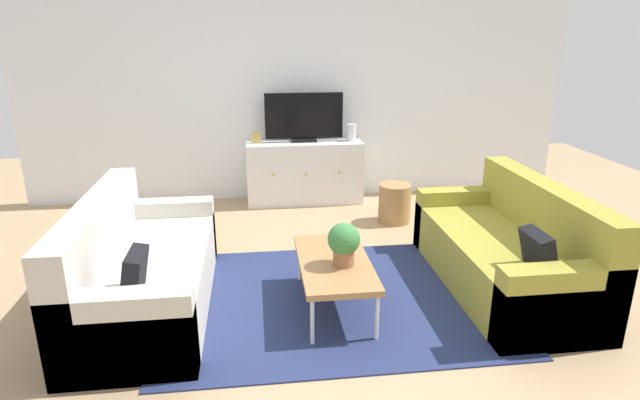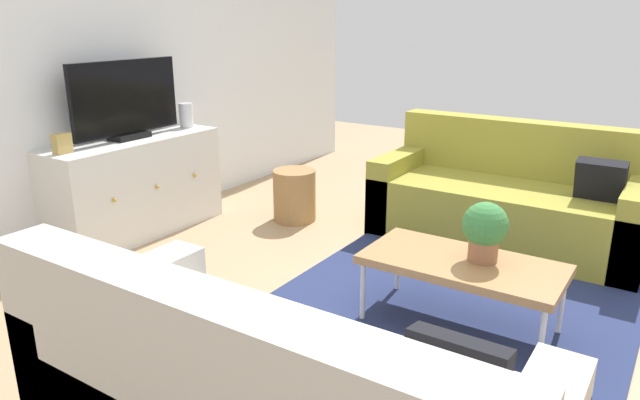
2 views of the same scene
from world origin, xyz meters
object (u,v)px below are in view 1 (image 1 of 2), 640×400
Objects in this scene: wicker_basket at (395,203)px; tv_console at (305,172)px; couch_left_side at (136,274)px; potted_plant at (344,242)px; couch_right_side at (511,254)px; coffee_table at (334,264)px; flat_screen_tv at (304,118)px; glass_vase at (351,132)px; mantel_clock at (256,137)px.

tv_console is at bearing 137.22° from wicker_basket.
potted_plant is (1.48, -0.24, 0.27)m from couch_left_side.
couch_right_side reaches higher than coffee_table.
wicker_basket is at bearing 108.70° from couch_right_side.
glass_vase is at bearing -2.07° from flat_screen_tv.
couch_right_side is at bearing -71.30° from wicker_basket.
mantel_clock is at bearing 150.38° from wicker_basket.
couch_left_side is 9.64× the size of glass_vase.
potted_plant is 2.03m from wicker_basket.
couch_left_side is 2.06× the size of flat_screen_tv.
mantel_clock reaches higher than couch_left_side.
couch_right_side is 2.06× the size of flat_screen_tv.
coffee_table is at bearing 122.62° from potted_plant.
glass_vase is 1.47× the size of mantel_clock.
wicker_basket is (0.88, -0.84, -0.80)m from flat_screen_tv.
coffee_table is 1.95m from wicker_basket.
tv_console is 0.72m from glass_vase.
coffee_table is at bearing -103.04° from glass_vase.
mantel_clock is at bearing -177.93° from flat_screen_tv.
couch_left_side is 5.93× the size of potted_plant.
glass_vase is 0.46× the size of wicker_basket.
tv_console is 1.50× the size of flat_screen_tv.
couch_right_side reaches higher than wicker_basket.
glass_vase reaches higher than couch_left_side.
coffee_table is 3.24× the size of potted_plant.
coffee_table is at bearing -118.02° from wicker_basket.
potted_plant reaches higher than wicker_basket.
potted_plant is 2.69m from mantel_clock.
coffee_table is at bearing -78.42° from mantel_clock.
couch_left_side is at bearing -110.93° from mantel_clock.
flat_screen_tv is 6.89× the size of mantel_clock.
couch_right_side is at bearing -59.53° from flat_screen_tv.
tv_console is 7.03× the size of glass_vase.
flat_screen_tv is (0.00, 0.02, 0.64)m from tv_console.
wicker_basket is (0.33, -0.82, -0.61)m from glass_vase.
wicker_basket is (2.34, 1.56, -0.08)m from couch_left_side.
tv_console is at bearing -180.00° from glass_vase.
flat_screen_tv reaches higher than potted_plant.
tv_console is 0.70m from mantel_clock.
couch_left_side is at bearing 170.69° from potted_plant.
wicker_basket is (-0.53, 1.56, -0.08)m from couch_right_side.
flat_screen_tv reaches higher than mantel_clock.
flat_screen_tv reaches higher than glass_vase.
wicker_basket is at bearing -68.09° from glass_vase.
couch_left_side reaches higher than potted_plant.
couch_left_side is 4.47× the size of wicker_basket.
potted_plant is 2.68m from glass_vase.
flat_screen_tv reaches higher than tv_console.
couch_left_side is 2.90m from flat_screen_tv.
tv_console is 10.36× the size of mantel_clock.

